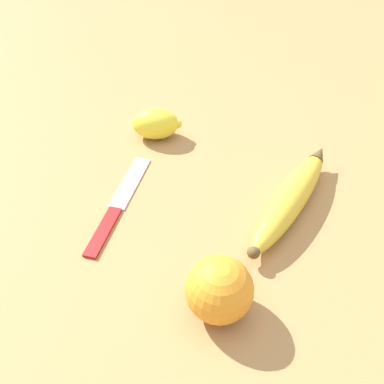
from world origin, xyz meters
name	(u,v)px	position (x,y,z in m)	size (l,w,h in m)	color
ground_plane	(257,227)	(0.00, 0.00, 0.00)	(3.00, 3.00, 0.00)	#A87A47
banana	(290,198)	(0.02, 0.05, 0.02)	(0.04, 0.22, 0.04)	gold
orange	(219,289)	(0.02, -0.13, 0.03)	(0.07, 0.07, 0.07)	orange
lemon	(156,124)	(-0.21, 0.09, 0.02)	(0.08, 0.08, 0.05)	yellow
paring_knife	(117,205)	(-0.17, -0.06, 0.00)	(0.07, 0.18, 0.01)	silver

